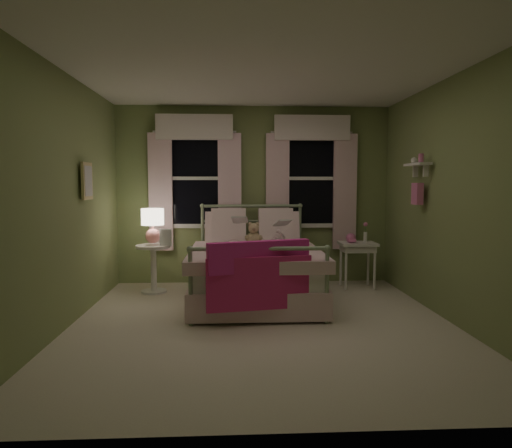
{
  "coord_description": "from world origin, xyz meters",
  "views": [
    {
      "loc": [
        -0.31,
        -4.65,
        1.46
      ],
      "look_at": [
        -0.04,
        0.65,
        1.0
      ],
      "focal_mm": 32.0,
      "sensor_mm": 36.0,
      "label": 1
    }
  ],
  "objects": [
    {
      "name": "window_left",
      "position": [
        -0.85,
        2.03,
        1.62
      ],
      "size": [
        1.34,
        0.13,
        1.96
      ],
      "color": "black",
      "rests_on": "room_shell"
    },
    {
      "name": "bed",
      "position": [
        -0.04,
        1.0,
        0.38
      ],
      "size": [
        1.58,
        2.04,
        1.18
      ],
      "color": "white",
      "rests_on": "ground"
    },
    {
      "name": "window_right",
      "position": [
        0.85,
        2.03,
        1.62
      ],
      "size": [
        1.34,
        0.13,
        1.96
      ],
      "color": "black",
      "rests_on": "room_shell"
    },
    {
      "name": "teddy_bear",
      "position": [
        -0.04,
        1.26,
        0.79
      ],
      "size": [
        0.23,
        0.19,
        0.32
      ],
      "color": "tan",
      "rests_on": "bed"
    },
    {
      "name": "bud_vase",
      "position": [
        1.57,
        1.66,
        0.79
      ],
      "size": [
        0.06,
        0.06,
        0.28
      ],
      "color": "white",
      "rests_on": "nightstand_right"
    },
    {
      "name": "child_right",
      "position": [
        0.24,
        1.42,
        0.96
      ],
      "size": [
        0.39,
        0.31,
        0.78
      ],
      "primitive_type": "imported",
      "rotation": [
        0.0,
        0.0,
        3.11
      ],
      "color": "#F7D1DD",
      "rests_on": "bed"
    },
    {
      "name": "nightstand_left",
      "position": [
        -1.38,
        1.49,
        0.42
      ],
      "size": [
        0.46,
        0.46,
        0.65
      ],
      "color": "white",
      "rests_on": "ground"
    },
    {
      "name": "nightstand_right",
      "position": [
        1.45,
        1.61,
        0.55
      ],
      "size": [
        0.5,
        0.4,
        0.64
      ],
      "color": "white",
      "rests_on": "ground"
    },
    {
      "name": "wall_shelf",
      "position": [
        1.9,
        0.7,
        1.52
      ],
      "size": [
        0.15,
        0.5,
        0.6
      ],
      "color": "white",
      "rests_on": "room_shell"
    },
    {
      "name": "pink_throw",
      "position": [
        -0.04,
        -0.03,
        0.61
      ],
      "size": [
        1.09,
        0.43,
        0.71
      ],
      "color": "#DE2B92",
      "rests_on": "bed"
    },
    {
      "name": "child_left",
      "position": [
        -0.32,
        1.42,
        0.92
      ],
      "size": [
        0.27,
        0.18,
        0.71
      ],
      "primitive_type": "imported",
      "rotation": [
        0.0,
        0.0,
        3.1
      ],
      "color": "#F7D1DD",
      "rests_on": "bed"
    },
    {
      "name": "book_nightstand",
      "position": [
        -1.28,
        1.41,
        0.66
      ],
      "size": [
        0.2,
        0.25,
        0.02
      ],
      "primitive_type": "imported",
      "rotation": [
        0.0,
        0.0,
        -0.17
      ],
      "color": "beige",
      "rests_on": "nightstand_left"
    },
    {
      "name": "book_left",
      "position": [
        -0.32,
        1.17,
        0.96
      ],
      "size": [
        0.21,
        0.14,
        0.26
      ],
      "primitive_type": "imported",
      "rotation": [
        1.22,
        0.0,
        -0.1
      ],
      "color": "beige",
      "rests_on": "child_left"
    },
    {
      "name": "framed_picture",
      "position": [
        -1.95,
        0.6,
        1.5
      ],
      "size": [
        0.03,
        0.32,
        0.42
      ],
      "color": "beige",
      "rests_on": "room_shell"
    },
    {
      "name": "book_right",
      "position": [
        0.24,
        1.17,
        0.92
      ],
      "size": [
        0.22,
        0.16,
        0.26
      ],
      "primitive_type": "imported",
      "rotation": [
        1.22,
        0.0,
        0.25
      ],
      "color": "beige",
      "rests_on": "child_right"
    },
    {
      "name": "room_shell",
      "position": [
        0.0,
        0.0,
        1.3
      ],
      "size": [
        4.2,
        4.2,
        4.2
      ],
      "color": "#EFE4CF",
      "rests_on": "ground"
    },
    {
      "name": "pink_toy",
      "position": [
        1.35,
        1.61,
        0.71
      ],
      "size": [
        0.14,
        0.19,
        0.14
      ],
      "color": "pink",
      "rests_on": "nightstand_right"
    },
    {
      "name": "table_lamp",
      "position": [
        -1.38,
        1.49,
        0.95
      ],
      "size": [
        0.3,
        0.3,
        0.47
      ],
      "color": "pink",
      "rests_on": "nightstand_left"
    }
  ]
}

